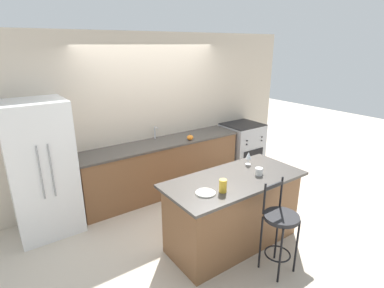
{
  "coord_description": "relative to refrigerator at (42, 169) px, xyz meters",
  "views": [
    {
      "loc": [
        -2.36,
        -3.88,
        2.51
      ],
      "look_at": [
        0.01,
        -0.53,
        1.13
      ],
      "focal_mm": 28.0,
      "sensor_mm": 36.0,
      "label": 1
    }
  ],
  "objects": [
    {
      "name": "oven_range",
      "position": [
        3.74,
        0.03,
        -0.44
      ],
      "size": [
        0.74,
        0.7,
        0.97
      ],
      "color": "#ADAFB5",
      "rests_on": "ground_plane"
    },
    {
      "name": "coffee_mug",
      "position": [
        2.21,
        -1.83,
        0.06
      ],
      "size": [
        0.12,
        0.09,
        0.09
      ],
      "color": "white",
      "rests_on": "kitchen_island"
    },
    {
      "name": "bar_stool_near",
      "position": [
        1.97,
        -2.4,
        -0.33
      ],
      "size": [
        0.39,
        0.39,
        1.1
      ],
      "color": "black",
      "rests_on": "ground_plane"
    },
    {
      "name": "back_counter",
      "position": [
        1.88,
        0.07,
        -0.45
      ],
      "size": [
        2.9,
        0.66,
        0.93
      ],
      "color": "brown",
      "rests_on": "ground_plane"
    },
    {
      "name": "sink_faucet",
      "position": [
        1.88,
        0.27,
        0.15
      ],
      "size": [
        0.02,
        0.13,
        0.22
      ],
      "color": "#ADAFB5",
      "rests_on": "back_counter"
    },
    {
      "name": "pumpkin_decoration",
      "position": [
        2.33,
        -0.14,
        0.06
      ],
      "size": [
        0.11,
        0.11,
        0.11
      ],
      "color": "orange",
      "rests_on": "back_counter"
    },
    {
      "name": "dinner_plate",
      "position": [
        1.35,
        -1.83,
        0.02
      ],
      "size": [
        0.23,
        0.23,
        0.02
      ],
      "color": "beige",
      "rests_on": "kitchen_island"
    },
    {
      "name": "tumbler_cup",
      "position": [
        1.53,
        -1.92,
        0.09
      ],
      "size": [
        0.09,
        0.09,
        0.15
      ],
      "color": "gold",
      "rests_on": "kitchen_island"
    },
    {
      "name": "kitchen_island",
      "position": [
        1.89,
        -1.73,
        -0.45
      ],
      "size": [
        1.81,
        0.84,
        0.93
      ],
      "color": "brown",
      "rests_on": "ground_plane"
    },
    {
      "name": "ground_plane",
      "position": [
        1.88,
        -0.29,
        -0.92
      ],
      "size": [
        18.0,
        18.0,
        0.0
      ],
      "primitive_type": "plane",
      "color": "beige"
    },
    {
      "name": "refrigerator",
      "position": [
        0.0,
        0.0,
        0.0
      ],
      "size": [
        0.8,
        0.76,
        1.84
      ],
      "color": "white",
      "rests_on": "ground_plane"
    },
    {
      "name": "wine_glass",
      "position": [
        2.35,
        -1.5,
        0.14
      ],
      "size": [
        0.08,
        0.08,
        0.18
      ],
      "color": "white",
      "rests_on": "kitchen_island"
    },
    {
      "name": "wall_back",
      "position": [
        1.88,
        0.39,
        0.43
      ],
      "size": [
        6.0,
        0.07,
        2.7
      ],
      "color": "beige",
      "rests_on": "ground_plane"
    }
  ]
}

